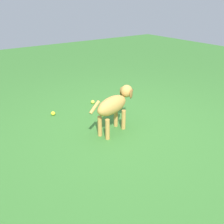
% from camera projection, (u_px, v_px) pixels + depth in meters
% --- Properties ---
extents(ground, '(14.00, 14.00, 0.00)m').
position_uv_depth(ground, '(124.00, 132.00, 3.16)').
color(ground, '#38722D').
extents(dog, '(0.84, 0.35, 0.58)m').
position_uv_depth(dog, '(114.00, 105.00, 3.02)').
color(dog, '#C69347').
rests_on(dog, ground).
extents(tennis_ball_0, '(0.07, 0.07, 0.07)m').
position_uv_depth(tennis_ball_0, '(53.00, 113.00, 3.59)').
color(tennis_ball_0, yellow).
rests_on(tennis_ball_0, ground).
extents(tennis_ball_1, '(0.07, 0.07, 0.07)m').
position_uv_depth(tennis_ball_1, '(103.00, 114.00, 3.58)').
color(tennis_ball_1, '#D0E538').
rests_on(tennis_ball_1, ground).
extents(tennis_ball_2, '(0.07, 0.07, 0.07)m').
position_uv_depth(tennis_ball_2, '(93.00, 102.00, 3.99)').
color(tennis_ball_2, '#C9D63E').
rests_on(tennis_ball_2, ground).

